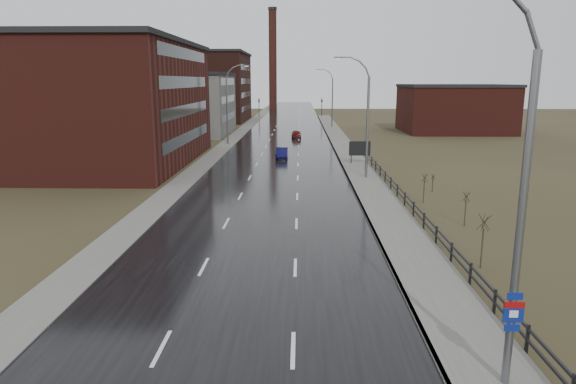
{
  "coord_description": "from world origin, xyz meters",
  "views": [
    {
      "loc": [
        2.51,
        -12.21,
        9.2
      ],
      "look_at": [
        1.84,
        16.2,
        3.0
      ],
      "focal_mm": 32.0,
      "sensor_mm": 36.0,
      "label": 1
    }
  ],
  "objects_px": {
    "streetlight_main": "(512,195)",
    "billboard": "(360,149)",
    "car_far": "(296,134)",
    "car_near": "(282,154)"
  },
  "relations": [
    {
      "from": "streetlight_main",
      "to": "billboard",
      "type": "relative_size",
      "value": 4.58
    },
    {
      "from": "billboard",
      "to": "car_far",
      "type": "relative_size",
      "value": 0.7
    },
    {
      "from": "streetlight_main",
      "to": "billboard",
      "type": "xyz_separation_m",
      "value": [
        0.63,
        42.27,
        -4.29
      ]
    },
    {
      "from": "car_far",
      "to": "streetlight_main",
      "type": "bearing_deg",
      "value": 93.58
    },
    {
      "from": "billboard",
      "to": "car_near",
      "type": "height_order",
      "value": "billboard"
    },
    {
      "from": "billboard",
      "to": "car_far",
      "type": "distance_m",
      "value": 27.67
    },
    {
      "from": "car_near",
      "to": "billboard",
      "type": "bearing_deg",
      "value": -25.82
    },
    {
      "from": "streetlight_main",
      "to": "car_near",
      "type": "distance_m",
      "value": 47.55
    },
    {
      "from": "billboard",
      "to": "car_near",
      "type": "distance_m",
      "value": 9.8
    },
    {
      "from": "car_near",
      "to": "car_far",
      "type": "relative_size",
      "value": 1.03
    }
  ]
}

